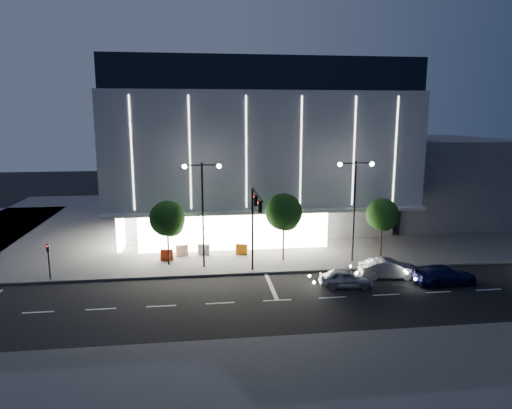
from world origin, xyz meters
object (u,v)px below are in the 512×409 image
object	(u,v)px
tree_left	(168,220)
tree_mid	(284,214)
car_lead	(346,278)
barrier_d	(204,250)
street_lamp_west	(203,200)
tree_right	(382,216)
street_lamp_east	(355,196)
barrier_b	(182,250)
traffic_mast	(255,216)
barrier_c	(242,249)
ped_signal_far	(49,258)
car_third	(445,275)
barrier_a	(167,255)
car_second	(389,269)

from	to	relation	value
tree_left	tree_mid	distance (m)	10.00
car_lead	barrier_d	distance (m)	13.87
street_lamp_west	tree_right	xyz separation A→B (m)	(16.03, 1.02, -2.07)
street_lamp_east	barrier_b	xyz separation A→B (m)	(-14.95, 3.45, -5.31)
traffic_mast	street_lamp_east	distance (m)	9.43
barrier_c	street_lamp_east	bearing A→B (deg)	-0.73
tree_left	ped_signal_far	bearing A→B (deg)	-164.39
car_lead	barrier_d	world-z (taller)	car_lead
car_third	barrier_a	world-z (taller)	car_third
car_third	street_lamp_east	bearing A→B (deg)	40.36
car_third	tree_left	bearing A→B (deg)	70.43
traffic_mast	barrier_c	xyz separation A→B (m)	(-0.51, 5.74, -4.38)
traffic_mast	tree_right	xyz separation A→B (m)	(12.03, 3.68, -1.14)
tree_right	car_second	xyz separation A→B (m)	(-1.43, -5.11, -3.13)
car_second	barrier_b	distance (m)	18.19
ped_signal_far	car_third	bearing A→B (deg)	-8.35
barrier_d	barrier_c	bearing A→B (deg)	11.55
traffic_mast	barrier_c	distance (m)	7.24
ped_signal_far	tree_right	distance (m)	28.21
tree_left	car_second	bearing A→B (deg)	-16.20
tree_mid	car_lead	bearing A→B (deg)	-61.89
traffic_mast	street_lamp_east	world-z (taller)	street_lamp_east
street_lamp_west	car_third	xyz separation A→B (m)	(18.32, -5.95, -5.24)
street_lamp_west	ped_signal_far	bearing A→B (deg)	-172.87
tree_mid	car_lead	xyz separation A→B (m)	(3.53, -6.62, -3.65)
ped_signal_far	tree_mid	world-z (taller)	tree_mid
tree_left	tree_right	world-z (taller)	tree_left
street_lamp_west	car_third	distance (m)	19.97
street_lamp_east	ped_signal_far	world-z (taller)	street_lamp_east
ped_signal_far	tree_left	world-z (taller)	tree_left
barrier_b	barrier_d	size ratio (longest dim) A/B	1.00
ped_signal_far	traffic_mast	bearing A→B (deg)	-4.15
street_lamp_east	tree_mid	xyz separation A→B (m)	(-5.97, 1.02, -1.62)
traffic_mast	barrier_b	bearing A→B (deg)	134.23
tree_left	car_second	xyz separation A→B (m)	(17.57, -5.11, -3.28)
street_lamp_east	ped_signal_far	bearing A→B (deg)	-176.56
street_lamp_east	barrier_d	distance (m)	14.42
traffic_mast	barrier_d	distance (m)	8.49
traffic_mast	car_lead	world-z (taller)	traffic_mast
street_lamp_west	barrier_a	xyz separation A→B (m)	(-3.24, 2.18, -5.31)
tree_right	ped_signal_far	bearing A→B (deg)	-174.86
street_lamp_east	car_second	world-z (taller)	street_lamp_east
street_lamp_west	barrier_d	size ratio (longest dim) A/B	8.18
street_lamp_east	traffic_mast	bearing A→B (deg)	-163.52
car_second	barrier_a	world-z (taller)	car_second
tree_left	car_lead	world-z (taller)	tree_left
car_third	barrier_b	bearing A→B (deg)	63.68
tree_mid	barrier_d	distance (m)	8.26
car_second	barrier_a	bearing A→B (deg)	77.61
tree_left	barrier_a	xyz separation A→B (m)	(-0.26, 1.16, -3.38)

